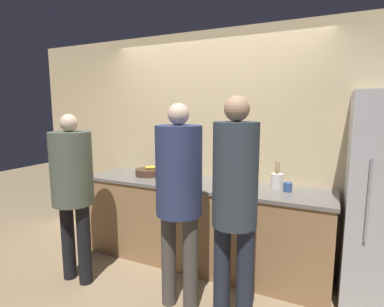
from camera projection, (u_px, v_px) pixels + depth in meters
The scene contains 10 objects.
ground_plane at pixel (186, 278), 3.08m from camera, with size 14.00×14.00×0.00m, color #9E8460.
wall_back at pixel (212, 145), 3.52m from camera, with size 5.20×0.06×2.60m.
counter at pixel (201, 223), 3.35m from camera, with size 2.74×0.69×0.93m.
person_left at pixel (72, 181), 2.90m from camera, with size 0.39×0.39×1.68m.
person_center at pixel (179, 187), 2.49m from camera, with size 0.39×0.39×1.77m.
person_right at pixel (235, 199), 2.19m from camera, with size 0.33×0.33×1.82m.
fruit_bowl at pixel (149, 172), 3.60m from camera, with size 0.31×0.31×0.12m.
utensil_crock at pixel (277, 180), 3.04m from camera, with size 0.12×0.12×0.27m.
bottle_red at pixel (159, 174), 3.26m from camera, with size 0.08×0.08×0.23m.
cup_blue at pixel (288, 187), 2.91m from camera, with size 0.08×0.08×0.09m.
Camera 1 is at (1.28, -2.55, 1.73)m, focal length 28.00 mm.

